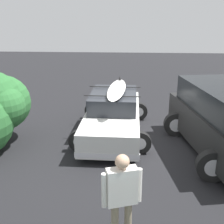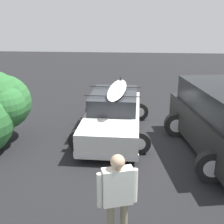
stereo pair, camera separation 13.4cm
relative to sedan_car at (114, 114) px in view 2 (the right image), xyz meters
The scene contains 3 objects.
ground_plane 1.14m from the sedan_car, 123.90° to the left, with size 44.00×44.00×0.02m, color black.
sedan_car is the anchor object (origin of this frame).
person_bystander 4.83m from the sedan_car, 95.03° to the left, with size 0.64×0.34×1.71m.
Camera 2 is at (-0.13, 7.81, 3.71)m, focal length 45.00 mm.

